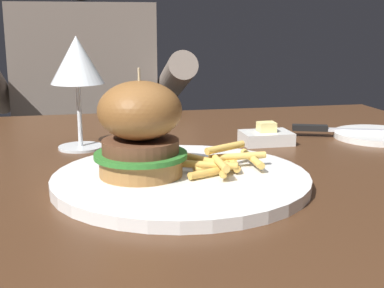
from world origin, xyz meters
The scene contains 9 objects.
dining_table centered at (0.00, 0.00, 0.65)m, with size 1.11×0.90×0.74m.
main_plate centered at (0.01, -0.10, 0.75)m, with size 0.31×0.31×0.01m, color white.
burger_sandwich centered at (-0.04, -0.09, 0.81)m, with size 0.11×0.11×0.13m.
fries_pile centered at (0.06, -0.09, 0.77)m, with size 0.11×0.10×0.03m.
wine_glass centered at (-0.11, 0.13, 0.87)m, with size 0.08×0.08×0.17m.
bread_plate centered at (0.38, 0.10, 0.74)m, with size 0.14×0.14×0.01m, color white.
table_knife centered at (0.34, 0.11, 0.75)m, with size 0.22×0.09×0.01m.
butter_dish centered at (0.18, 0.10, 0.75)m, with size 0.08×0.06×0.04m.
diner_person centered at (-0.09, 0.73, 0.56)m, with size 0.51×0.36×1.18m.
Camera 1 is at (-0.11, -0.71, 0.94)m, focal length 50.00 mm.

